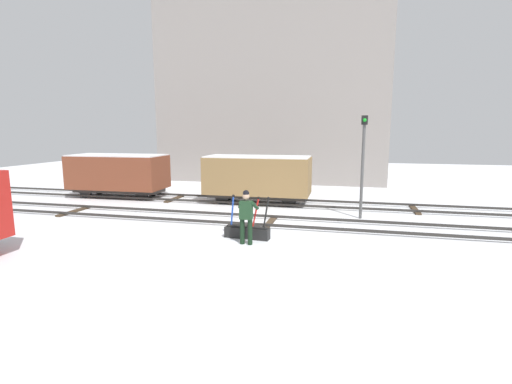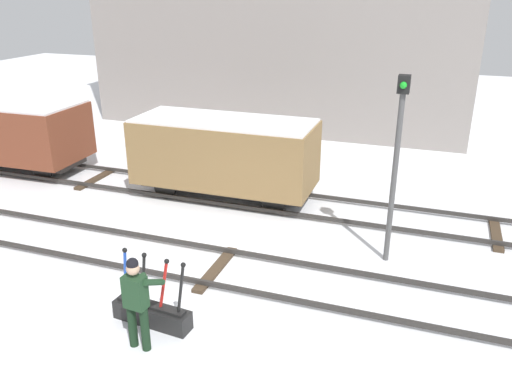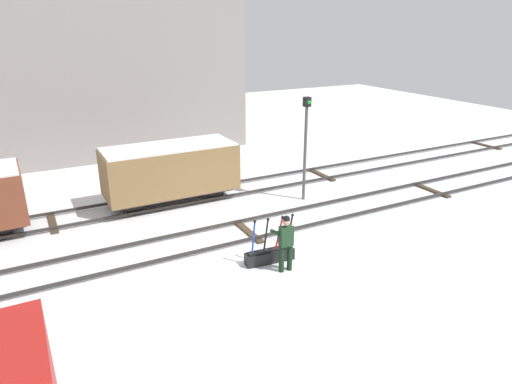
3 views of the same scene
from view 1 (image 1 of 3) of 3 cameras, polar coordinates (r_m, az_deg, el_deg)
The scene contains 11 objects.
ground_plane at distance 14.66m, azimuth 2.08°, elevation -4.79°, with size 60.00×60.00×0.00m, color white.
track_main_line at distance 14.63m, azimuth 2.08°, elevation -4.37°, with size 44.00×1.94×0.18m.
track_siding_near at distance 18.40m, azimuth 4.52°, elevation -1.56°, with size 44.00×1.94×0.18m.
switch_lever_frame at distance 12.67m, azimuth -1.32°, elevation -5.86°, with size 1.55×0.49×1.45m.
rail_worker at distance 11.86m, azimuth -1.46°, elevation -3.32°, with size 0.57×0.70×1.73m.
signal_post at distance 15.73m, azimuth 15.81°, elevation 5.10°, with size 0.24×0.32×4.14m.
apartment_building at distance 28.72m, azimuth 2.83°, elevation 15.27°, with size 16.04×6.83×13.14m.
freight_car_near_switch at distance 21.57m, azimuth -20.03°, elevation 2.75°, with size 5.06×2.39×2.29m.
freight_car_back_track at distance 18.48m, azimuth 0.24°, elevation 2.38°, with size 5.10×2.11×2.33m.
perched_bird_roof_left at distance 31.75m, azimuth 4.76°, elevation 26.90°, with size 0.27×0.14×0.13m.
perched_bird_roof_right at distance 32.55m, azimuth -4.17°, elevation 26.46°, with size 0.28×0.15×0.13m.
Camera 1 is at (2.82, -13.94, 3.55)m, focal length 26.56 mm.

